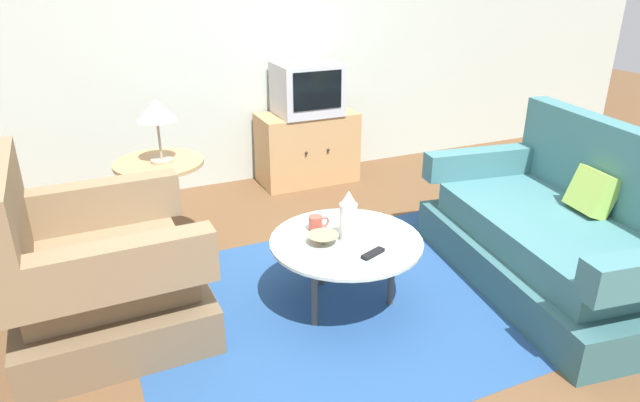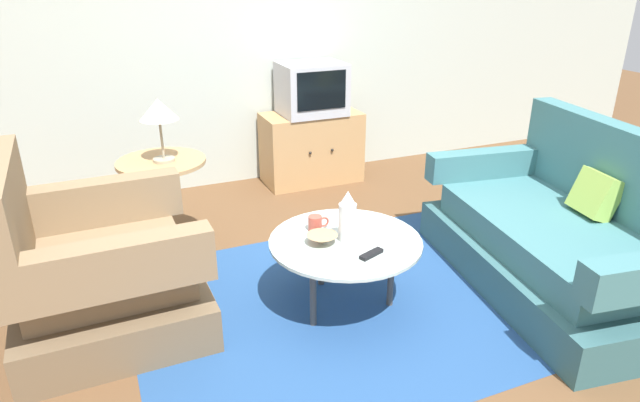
{
  "view_description": "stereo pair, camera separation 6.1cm",
  "coord_description": "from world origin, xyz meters",
  "px_view_note": "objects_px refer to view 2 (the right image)",
  "views": [
    {
      "loc": [
        -1.24,
        -2.19,
        1.78
      ],
      "look_at": [
        -0.06,
        0.44,
        0.55
      ],
      "focal_mm": 31.06,
      "sensor_mm": 36.0,
      "label": 1
    },
    {
      "loc": [
        -1.18,
        -2.21,
        1.78
      ],
      "look_at": [
        -0.06,
        0.44,
        0.55
      ],
      "focal_mm": 31.06,
      "sensor_mm": 36.0,
      "label": 2
    }
  ],
  "objects_px": {
    "television": "(312,89)",
    "table_lamp": "(159,112)",
    "side_table": "(164,186)",
    "mug": "(316,223)",
    "armchair": "(95,274)",
    "couch": "(565,239)",
    "vase": "(347,217)",
    "tv_stand": "(312,148)",
    "tv_remote_dark": "(371,254)",
    "coffee_table": "(345,245)",
    "bowl": "(322,239)"
  },
  "relations": [
    {
      "from": "television",
      "to": "table_lamp",
      "type": "distance_m",
      "value": 1.63
    },
    {
      "from": "side_table",
      "to": "mug",
      "type": "xyz_separation_m",
      "value": [
        0.7,
        -0.87,
        -0.01
      ]
    },
    {
      "from": "armchair",
      "to": "couch",
      "type": "bearing_deg",
      "value": 75.58
    },
    {
      "from": "couch",
      "to": "mug",
      "type": "relative_size",
      "value": 14.53
    },
    {
      "from": "armchair",
      "to": "mug",
      "type": "distance_m",
      "value": 1.19
    },
    {
      "from": "television",
      "to": "vase",
      "type": "relative_size",
      "value": 1.85
    },
    {
      "from": "couch",
      "to": "table_lamp",
      "type": "xyz_separation_m",
      "value": [
        -2.08,
        1.29,
        0.67
      ]
    },
    {
      "from": "couch",
      "to": "side_table",
      "type": "relative_size",
      "value": 2.77
    },
    {
      "from": "vase",
      "to": "mug",
      "type": "height_order",
      "value": "vase"
    },
    {
      "from": "armchair",
      "to": "tv_stand",
      "type": "bearing_deg",
      "value": 129.44
    },
    {
      "from": "mug",
      "to": "vase",
      "type": "bearing_deg",
      "value": -57.27
    },
    {
      "from": "mug",
      "to": "couch",
      "type": "bearing_deg",
      "value": -18.08
    },
    {
      "from": "armchair",
      "to": "vase",
      "type": "relative_size",
      "value": 3.42
    },
    {
      "from": "tv_remote_dark",
      "to": "armchair",
      "type": "bearing_deg",
      "value": 136.87
    },
    {
      "from": "table_lamp",
      "to": "mug",
      "type": "distance_m",
      "value": 1.19
    },
    {
      "from": "couch",
      "to": "tv_stand",
      "type": "distance_m",
      "value": 2.31
    },
    {
      "from": "couch",
      "to": "table_lamp",
      "type": "relative_size",
      "value": 4.52
    },
    {
      "from": "tv_stand",
      "to": "tv_remote_dark",
      "type": "distance_m",
      "value": 2.18
    },
    {
      "from": "couch",
      "to": "tv_remote_dark",
      "type": "height_order",
      "value": "couch"
    },
    {
      "from": "armchair",
      "to": "television",
      "type": "height_order",
      "value": "television"
    },
    {
      "from": "coffee_table",
      "to": "tv_remote_dark",
      "type": "relative_size",
      "value": 5.54
    },
    {
      "from": "television",
      "to": "tv_remote_dark",
      "type": "bearing_deg",
      "value": -104.08
    },
    {
      "from": "vase",
      "to": "side_table",
      "type": "bearing_deg",
      "value": 127.95
    },
    {
      "from": "couch",
      "to": "vase",
      "type": "relative_size",
      "value": 6.28
    },
    {
      "from": "coffee_table",
      "to": "bowl",
      "type": "height_order",
      "value": "bowl"
    },
    {
      "from": "coffee_table",
      "to": "side_table",
      "type": "distance_m",
      "value": 1.31
    },
    {
      "from": "bowl",
      "to": "side_table",
      "type": "bearing_deg",
      "value": 123.09
    },
    {
      "from": "armchair",
      "to": "tv_remote_dark",
      "type": "height_order",
      "value": "armchair"
    },
    {
      "from": "coffee_table",
      "to": "bowl",
      "type": "bearing_deg",
      "value": 176.56
    },
    {
      "from": "couch",
      "to": "tv_stand",
      "type": "bearing_deg",
      "value": 26.37
    },
    {
      "from": "armchair",
      "to": "coffee_table",
      "type": "height_order",
      "value": "armchair"
    },
    {
      "from": "bowl",
      "to": "coffee_table",
      "type": "bearing_deg",
      "value": -3.44
    },
    {
      "from": "armchair",
      "to": "couch",
      "type": "distance_m",
      "value": 2.64
    },
    {
      "from": "side_table",
      "to": "bowl",
      "type": "bearing_deg",
      "value": -56.91
    },
    {
      "from": "armchair",
      "to": "couch",
      "type": "xyz_separation_m",
      "value": [
        2.57,
        -0.61,
        -0.02
      ]
    },
    {
      "from": "vase",
      "to": "tv_remote_dark",
      "type": "height_order",
      "value": "vase"
    },
    {
      "from": "television",
      "to": "table_lamp",
      "type": "bearing_deg",
      "value": -146.99
    },
    {
      "from": "vase",
      "to": "armchair",
      "type": "bearing_deg",
      "value": 165.9
    },
    {
      "from": "side_table",
      "to": "armchair",
      "type": "bearing_deg",
      "value": -123.22
    },
    {
      "from": "armchair",
      "to": "television",
      "type": "relative_size",
      "value": 1.85
    },
    {
      "from": "vase",
      "to": "tv_remote_dark",
      "type": "relative_size",
      "value": 1.9
    },
    {
      "from": "side_table",
      "to": "television",
      "type": "xyz_separation_m",
      "value": [
        1.38,
        0.85,
        0.36
      ]
    },
    {
      "from": "armchair",
      "to": "mug",
      "type": "bearing_deg",
      "value": 81.6
    },
    {
      "from": "television",
      "to": "table_lamp",
      "type": "xyz_separation_m",
      "value": [
        -1.36,
        -0.88,
        0.14
      ]
    },
    {
      "from": "armchair",
      "to": "tv_remote_dark",
      "type": "bearing_deg",
      "value": 66.9
    },
    {
      "from": "armchair",
      "to": "coffee_table",
      "type": "distance_m",
      "value": 1.31
    },
    {
      "from": "table_lamp",
      "to": "tv_remote_dark",
      "type": "distance_m",
      "value": 1.57
    },
    {
      "from": "tv_stand",
      "to": "coffee_table",
      "type": "bearing_deg",
      "value": -106.82
    },
    {
      "from": "bowl",
      "to": "tv_remote_dark",
      "type": "xyz_separation_m",
      "value": [
        0.18,
        -0.22,
        -0.02
      ]
    },
    {
      "from": "couch",
      "to": "vase",
      "type": "height_order",
      "value": "couch"
    }
  ]
}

